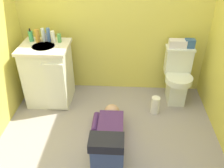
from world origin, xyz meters
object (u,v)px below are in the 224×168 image
object	(u,v)px
toilet	(177,76)
bottle_green	(59,38)
bottle_clear	(43,35)
paper_towel_roll	(155,105)
vanity_cabinet	(49,74)
bottle_amber	(37,36)
tissue_box	(178,43)
bottle_white	(53,37)
toiletry_bag	(190,43)
faucet	(46,37)
person_plumber	(109,137)
soap_dispenser	(31,36)
bottle_blue	(49,35)

from	to	relation	value
toilet	bottle_green	size ratio (longest dim) A/B	6.94
bottle_clear	bottle_green	xyz separation A→B (m)	(0.20, -0.02, -0.03)
paper_towel_roll	toilet	bearing A→B (deg)	46.80
toilet	vanity_cabinet	bearing A→B (deg)	-176.29
bottle_amber	bottle_green	world-z (taller)	bottle_amber
tissue_box	paper_towel_roll	bearing A→B (deg)	-121.88
bottle_clear	paper_towel_roll	xyz separation A→B (m)	(1.44, -0.34, -0.79)
bottle_white	bottle_amber	bearing A→B (deg)	176.46
toilet	toiletry_bag	bearing A→B (deg)	40.77
vanity_cabinet	bottle_amber	distance (m)	0.51
vanity_cabinet	toiletry_bag	xyz separation A→B (m)	(1.82, 0.20, 0.39)
vanity_cabinet	faucet	size ratio (longest dim) A/B	8.20
tissue_box	toiletry_bag	size ratio (longest dim) A/B	1.77
person_plumber	paper_towel_roll	distance (m)	0.86
toilet	bottle_white	world-z (taller)	bottle_white
bottle_amber	person_plumber	bearing A→B (deg)	-45.41
person_plumber	soap_dispenser	distance (m)	1.60
faucet	bottle_blue	size ratio (longest dim) A/B	0.57
tissue_box	bottle_clear	size ratio (longest dim) A/B	1.30
toiletry_bag	soap_dispenser	world-z (taller)	soap_dispenser
toilet	toiletry_bag	size ratio (longest dim) A/B	6.05
bottle_amber	paper_towel_roll	xyz separation A→B (m)	(1.51, -0.32, -0.78)
faucet	bottle_amber	xyz separation A→B (m)	(-0.10, -0.03, 0.03)
toilet	paper_towel_roll	xyz separation A→B (m)	(-0.30, -0.32, -0.25)
tissue_box	bottle_white	size ratio (longest dim) A/B	1.48
paper_towel_roll	bottle_green	bearing A→B (deg)	165.31
tissue_box	bottle_amber	size ratio (longest dim) A/B	1.37
person_plumber	bottle_green	size ratio (longest dim) A/B	9.86
bottle_blue	paper_towel_roll	distance (m)	1.62
faucet	bottle_blue	xyz separation A→B (m)	(0.04, -0.01, 0.04)
toilet	soap_dispenser	world-z (taller)	soap_dispenser
bottle_blue	bottle_green	size ratio (longest dim) A/B	1.63
tissue_box	bottle_blue	distance (m)	1.64
soap_dispenser	bottle_amber	xyz separation A→B (m)	(0.09, -0.01, 0.01)
bottle_amber	bottle_clear	xyz separation A→B (m)	(0.07, 0.02, 0.00)
bottle_clear	bottle_white	size ratio (longest dim) A/B	1.14
bottle_amber	bottle_blue	bearing A→B (deg)	6.98
faucet	toiletry_bag	world-z (taller)	faucet
toilet	vanity_cabinet	size ratio (longest dim) A/B	0.91
person_plumber	soap_dispenser	world-z (taller)	soap_dispenser
vanity_cabinet	person_plumber	xyz separation A→B (m)	(0.85, -0.86, -0.24)
toilet	faucet	bearing A→B (deg)	178.83
bottle_blue	bottle_green	world-z (taller)	bottle_blue
toilet	paper_towel_roll	bearing A→B (deg)	-133.20
bottle_white	paper_towel_roll	size ratio (longest dim) A/B	0.64
faucet	tissue_box	xyz separation A→B (m)	(1.67, 0.06, -0.07)
soap_dispenser	bottle_amber	world-z (taller)	soap_dispenser
tissue_box	soap_dispenser	xyz separation A→B (m)	(-1.86, -0.08, 0.09)
tissue_box	bottle_clear	xyz separation A→B (m)	(-1.70, -0.07, 0.10)
toiletry_bag	vanity_cabinet	bearing A→B (deg)	-173.66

